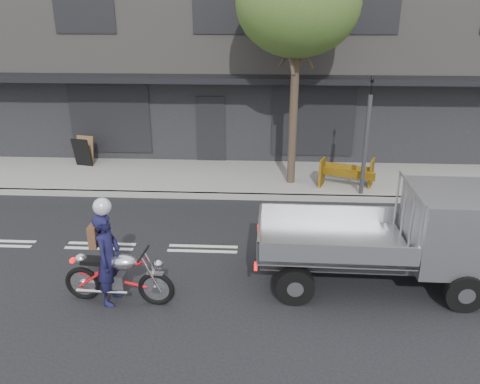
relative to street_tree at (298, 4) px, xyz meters
The scene contains 11 objects.
ground 7.09m from the street_tree, 117.65° to the right, with size 80.00×80.00×0.00m, color black.
sidewalk 5.67m from the street_tree, 167.20° to the left, with size 32.00×3.20×0.15m, color gray.
kerb 5.75m from the street_tree, 153.43° to the right, with size 32.00×0.20×0.15m, color gray.
building_main 7.54m from the street_tree, 107.22° to the left, with size 26.00×10.00×8.00m, color slate.
street_tree is the anchor object (origin of this frame).
traffic_light_pole 4.23m from the street_tree, 23.03° to the right, with size 0.12×0.12×3.50m.
motorcycle 8.63m from the street_tree, 118.84° to the right, with size 2.12×0.62×1.09m.
rider 8.51m from the street_tree, 119.88° to the right, with size 0.65×0.43×1.80m, color #141437.
flatbed_ute 7.19m from the street_tree, 66.18° to the right, with size 4.56×1.95×2.10m.
construction_barrier 4.99m from the street_tree, 16.31° to the right, with size 1.58×0.63×0.88m, color orange, non-canonical shape.
sandwich_board 8.47m from the street_tree, behind, with size 0.62×0.41×0.98m, color black, non-canonical shape.
Camera 1 is at (1.38, -9.48, 5.16)m, focal length 35.00 mm.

